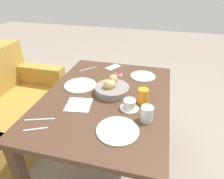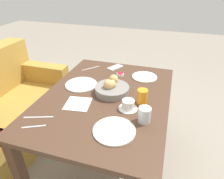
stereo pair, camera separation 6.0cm
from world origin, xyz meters
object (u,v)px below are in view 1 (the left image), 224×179
(plate_near_right, at_px, (143,76))
(cell_phone, at_px, (113,67))
(coffee_cup, at_px, (129,105))
(fork_silver, at_px, (88,69))
(jam_bowl_berry, at_px, (119,74))
(spoon_coffee, at_px, (36,129))
(juice_glass, at_px, (143,96))
(knife_silver, at_px, (40,119))
(plate_far_center, at_px, (80,85))
(plate_near_left, at_px, (118,130))
(water_tumbler, at_px, (147,114))
(napkin, at_px, (79,105))
(bread_basket, at_px, (112,88))

(plate_near_right, relative_size, cell_phone, 1.30)
(coffee_cup, relative_size, fork_silver, 0.88)
(plate_near_right, xyz_separation_m, coffee_cup, (-0.50, 0.03, 0.03))
(jam_bowl_berry, distance_m, fork_silver, 0.32)
(jam_bowl_berry, height_order, spoon_coffee, jam_bowl_berry)
(jam_bowl_berry, bearing_deg, cell_phone, 29.82)
(juice_glass, relative_size, knife_silver, 0.61)
(juice_glass, xyz_separation_m, fork_silver, (0.45, 0.57, -0.05))
(plate_near_right, xyz_separation_m, plate_far_center, (-0.29, 0.47, 0.00))
(spoon_coffee, bearing_deg, jam_bowl_berry, -21.42)
(plate_near_left, relative_size, water_tumbler, 2.51)
(plate_far_center, relative_size, fork_silver, 1.75)
(fork_silver, height_order, napkin, napkin)
(napkin, bearing_deg, cell_phone, -6.65)
(plate_near_left, relative_size, fork_silver, 1.70)
(plate_far_center, relative_size, napkin, 1.34)
(bread_basket, bearing_deg, plate_far_center, 81.39)
(plate_far_center, xyz_separation_m, coffee_cup, (-0.21, -0.44, 0.03))
(plate_near_right, xyz_separation_m, water_tumbler, (-0.59, -0.09, 0.04))
(cell_phone, bearing_deg, fork_silver, 110.71)
(coffee_cup, xyz_separation_m, cell_phone, (0.62, 0.27, -0.03))
(plate_near_right, bearing_deg, fork_silver, 85.64)
(plate_far_center, bearing_deg, cell_phone, -22.44)
(fork_silver, bearing_deg, spoon_coffee, 179.68)
(plate_near_left, xyz_separation_m, spoon_coffee, (-0.10, 0.47, -0.00))
(juice_glass, xyz_separation_m, coffee_cup, (-0.09, 0.08, -0.02))
(plate_near_left, distance_m, water_tumbler, 0.21)
(plate_far_center, distance_m, jam_bowl_berry, 0.36)
(cell_phone, bearing_deg, napkin, 173.35)
(plate_near_left, relative_size, napkin, 1.30)
(bread_basket, relative_size, napkin, 1.35)
(juice_glass, height_order, water_tumbler, juice_glass)
(plate_near_right, bearing_deg, coffee_cup, 176.24)
(napkin, bearing_deg, jam_bowl_berry, -18.21)
(plate_near_left, distance_m, plate_near_right, 0.74)
(plate_near_left, distance_m, knife_silver, 0.49)
(water_tumbler, distance_m, cell_phone, 0.82)
(plate_near_left, distance_m, juice_glass, 0.35)
(jam_bowl_berry, bearing_deg, coffee_cup, -158.87)
(juice_glass, relative_size, fork_silver, 0.75)
(bread_basket, relative_size, water_tumbler, 2.61)
(bread_basket, bearing_deg, plate_near_left, -161.02)
(juice_glass, xyz_separation_m, spoon_coffee, (-0.43, 0.57, -0.05))
(water_tumbler, xyz_separation_m, spoon_coffee, (-0.24, 0.62, -0.05))
(cell_phone, bearing_deg, plate_near_right, -112.19)
(knife_silver, height_order, spoon_coffee, same)
(bread_basket, height_order, spoon_coffee, bread_basket)
(jam_bowl_berry, bearing_deg, knife_silver, 154.54)
(plate_far_center, distance_m, fork_silver, 0.33)
(plate_near_left, xyz_separation_m, coffee_cup, (0.24, -0.03, 0.03))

